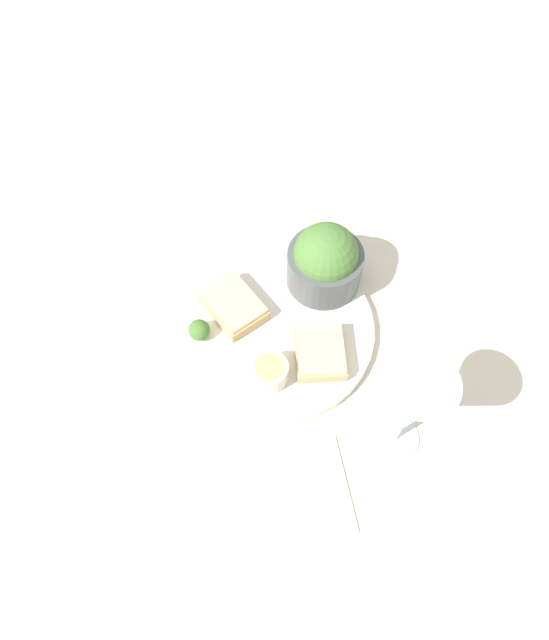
{
  "coord_description": "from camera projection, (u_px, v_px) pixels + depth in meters",
  "views": [
    {
      "loc": [
        -0.44,
        0.01,
        0.82
      ],
      "look_at": [
        0.0,
        0.0,
        0.03
      ],
      "focal_mm": 35.0,
      "sensor_mm": 36.0,
      "label": 1
    }
  ],
  "objects": [
    {
      "name": "salad_bowl",
      "position": [
        325.0,
        261.0,
        0.91
      ],
      "size": [
        0.11,
        0.11,
        0.11
      ],
      "color": "#4C5156",
      "rests_on": "dinner_plate"
    },
    {
      "name": "napkin",
      "position": [
        292.0,
        493.0,
        0.81
      ],
      "size": [
        0.15,
        0.17,
        0.01
      ],
      "color": "white",
      "rests_on": "ground_plane"
    },
    {
      "name": "garnish",
      "position": [
        199.0,
        330.0,
        0.89
      ],
      "size": [
        0.03,
        0.03,
        0.03
      ],
      "color": "#477533",
      "rests_on": "dinner_plate"
    },
    {
      "name": "dinner_plate",
      "position": [
        274.0,
        329.0,
        0.92
      ],
      "size": [
        0.29,
        0.29,
        0.01
      ],
      "color": "silver",
      "rests_on": "ground_plane"
    },
    {
      "name": "sauce_ramekin",
      "position": [
        270.0,
        372.0,
        0.86
      ],
      "size": [
        0.05,
        0.05,
        0.04
      ],
      "color": "beige",
      "rests_on": "dinner_plate"
    },
    {
      "name": "wine_glass",
      "position": [
        413.0,
        401.0,
        0.73
      ],
      "size": [
        0.09,
        0.09,
        0.18
      ],
      "color": "silver",
      "rests_on": "ground_plane"
    },
    {
      "name": "ground_plane",
      "position": [
        274.0,
        331.0,
        0.93
      ],
      "size": [
        4.0,
        4.0,
        0.0
      ],
      "primitive_type": "plane",
      "color": "beige"
    },
    {
      "name": "cheese_toast_near",
      "position": [
        233.0,
        305.0,
        0.92
      ],
      "size": [
        0.11,
        0.11,
        0.03
      ],
      "color": "tan",
      "rests_on": "dinner_plate"
    },
    {
      "name": "cheese_toast_far",
      "position": [
        320.0,
        352.0,
        0.88
      ],
      "size": [
        0.08,
        0.07,
        0.03
      ],
      "color": "tan",
      "rests_on": "dinner_plate"
    }
  ]
}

